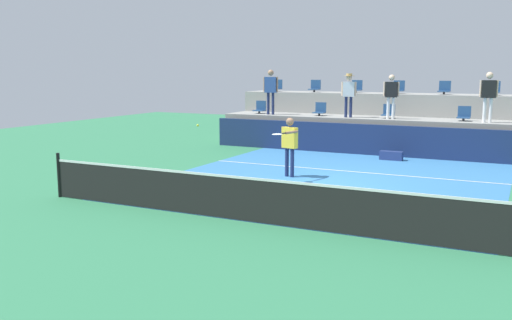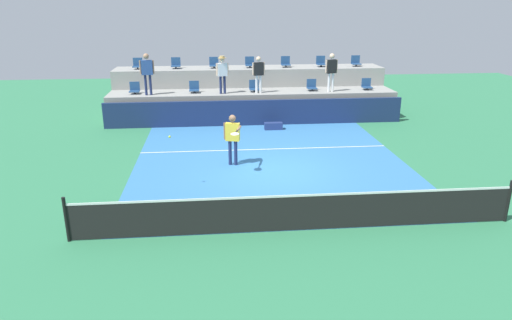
# 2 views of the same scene
# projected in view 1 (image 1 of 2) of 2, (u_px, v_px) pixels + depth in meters

# --- Properties ---
(ground_plane) EXTENTS (40.00, 40.00, 0.00)m
(ground_plane) POSITION_uv_depth(u_px,v_px,m) (321.00, 186.00, 14.65)
(ground_plane) COLOR #2D754C
(court_inner_paint) EXTENTS (9.00, 10.00, 0.01)m
(court_inner_paint) POSITION_uv_depth(u_px,v_px,m) (333.00, 179.00, 15.54)
(court_inner_paint) COLOR teal
(court_inner_paint) RESTS_ON ground_plane
(court_service_line) EXTENTS (9.00, 0.06, 0.00)m
(court_service_line) POSITION_uv_depth(u_px,v_px,m) (348.00, 171.00, 16.77)
(court_service_line) COLOR white
(court_service_line) RESTS_ON ground_plane
(tennis_net) EXTENTS (10.48, 0.08, 1.07)m
(tennis_net) POSITION_uv_depth(u_px,v_px,m) (253.00, 198.00, 11.03)
(tennis_net) COLOR black
(tennis_net) RESTS_ON ground_plane
(sponsor_backboard) EXTENTS (13.00, 0.16, 1.10)m
(sponsor_backboard) POSITION_uv_depth(u_px,v_px,m) (378.00, 140.00, 19.87)
(sponsor_backboard) COLOR navy
(sponsor_backboard) RESTS_ON ground_plane
(seating_tier_lower) EXTENTS (13.00, 1.80, 1.25)m
(seating_tier_lower) POSITION_uv_depth(u_px,v_px,m) (387.00, 134.00, 21.01)
(seating_tier_lower) COLOR gray
(seating_tier_lower) RESTS_ON ground_plane
(seating_tier_upper) EXTENTS (13.00, 1.80, 2.10)m
(seating_tier_upper) POSITION_uv_depth(u_px,v_px,m) (398.00, 120.00, 22.54)
(seating_tier_upper) COLOR gray
(seating_tier_upper) RESTS_ON ground_plane
(stadium_chair_lower_far_left) EXTENTS (0.44, 0.40, 0.52)m
(stadium_chair_lower_far_left) POSITION_uv_depth(u_px,v_px,m) (260.00, 108.00, 23.14)
(stadium_chair_lower_far_left) COLOR #2D2D33
(stadium_chair_lower_far_left) RESTS_ON seating_tier_lower
(stadium_chair_lower_left) EXTENTS (0.44, 0.40, 0.52)m
(stadium_chair_lower_left) POSITION_uv_depth(u_px,v_px,m) (320.00, 110.00, 21.99)
(stadium_chair_lower_left) COLOR #2D2D33
(stadium_chair_lower_left) RESTS_ON seating_tier_lower
(stadium_chair_lower_center) EXTENTS (0.44, 0.40, 0.52)m
(stadium_chair_lower_center) POSITION_uv_depth(u_px,v_px,m) (389.00, 112.00, 20.80)
(stadium_chair_lower_center) COLOR #2D2D33
(stadium_chair_lower_center) RESTS_ON seating_tier_lower
(stadium_chair_lower_right) EXTENTS (0.44, 0.40, 0.52)m
(stadium_chair_lower_right) POSITION_uv_depth(u_px,v_px,m) (464.00, 115.00, 19.64)
(stadium_chair_lower_right) COLOR #2D2D33
(stadium_chair_lower_right) RESTS_ON seating_tier_lower
(stadium_chair_upper_far_left) EXTENTS (0.44, 0.40, 0.52)m
(stadium_chair_upper_far_left) POSITION_uv_depth(u_px,v_px,m) (277.00, 86.00, 24.62)
(stadium_chair_upper_far_left) COLOR #2D2D33
(stadium_chair_upper_far_left) RESTS_ON seating_tier_upper
(stadium_chair_upper_left) EXTENTS (0.44, 0.40, 0.52)m
(stadium_chair_upper_left) POSITION_uv_depth(u_px,v_px,m) (315.00, 87.00, 23.84)
(stadium_chair_upper_left) COLOR #2D2D33
(stadium_chair_upper_left) RESTS_ON seating_tier_upper
(stadium_chair_upper_mid_left) EXTENTS (0.44, 0.40, 0.52)m
(stadium_chair_upper_mid_left) POSITION_uv_depth(u_px,v_px,m) (356.00, 88.00, 23.04)
(stadium_chair_upper_mid_left) COLOR #2D2D33
(stadium_chair_upper_mid_left) RESTS_ON seating_tier_upper
(stadium_chair_upper_center) EXTENTS (0.44, 0.40, 0.52)m
(stadium_chair_upper_center) POSITION_uv_depth(u_px,v_px,m) (399.00, 88.00, 22.28)
(stadium_chair_upper_center) COLOR #2D2D33
(stadium_chair_upper_center) RESTS_ON seating_tier_upper
(stadium_chair_upper_mid_right) EXTENTS (0.44, 0.40, 0.52)m
(stadium_chair_upper_mid_right) POSITION_uv_depth(u_px,v_px,m) (444.00, 89.00, 21.51)
(stadium_chair_upper_mid_right) COLOR #2D2D33
(stadium_chair_upper_mid_right) RESTS_ON seating_tier_upper
(stadium_chair_upper_right) EXTENTS (0.44, 0.40, 0.52)m
(stadium_chair_upper_right) POSITION_uv_depth(u_px,v_px,m) (494.00, 89.00, 20.74)
(stadium_chair_upper_right) COLOR #2D2D33
(stadium_chair_upper_right) RESTS_ON seating_tier_upper
(tennis_player) EXTENTS (0.58, 1.27, 1.69)m
(tennis_player) POSITION_uv_depth(u_px,v_px,m) (289.00, 141.00, 15.74)
(tennis_player) COLOR navy
(tennis_player) RESTS_ON ground_plane
(spectator_in_grey) EXTENTS (0.62, 0.26, 1.79)m
(spectator_in_grey) POSITION_uv_depth(u_px,v_px,m) (271.00, 87.00, 22.37)
(spectator_in_grey) COLOR navy
(spectator_in_grey) RESTS_ON seating_tier_lower
(spectator_with_hat) EXTENTS (0.57, 0.46, 1.66)m
(spectator_with_hat) POSITION_uv_depth(u_px,v_px,m) (349.00, 91.00, 20.97)
(spectator_with_hat) COLOR navy
(spectator_with_hat) RESTS_ON seating_tier_lower
(spectator_leaning_on_rail) EXTENTS (0.57, 0.27, 1.62)m
(spectator_leaning_on_rail) POSITION_uv_depth(u_px,v_px,m) (391.00, 93.00, 20.27)
(spectator_leaning_on_rail) COLOR white
(spectator_leaning_on_rail) RESTS_ON seating_tier_lower
(spectator_in_white) EXTENTS (0.60, 0.28, 1.71)m
(spectator_in_white) POSITION_uv_depth(u_px,v_px,m) (489.00, 92.00, 18.82)
(spectator_in_white) COLOR white
(spectator_in_white) RESTS_ON seating_tier_lower
(tennis_ball) EXTENTS (0.07, 0.07, 0.07)m
(tennis_ball) POSITION_uv_depth(u_px,v_px,m) (198.00, 125.00, 14.78)
(tennis_ball) COLOR #CCE033
(equipment_bag) EXTENTS (0.76, 0.28, 0.30)m
(equipment_bag) POSITION_uv_depth(u_px,v_px,m) (391.00, 156.00, 18.90)
(equipment_bag) COLOR navy
(equipment_bag) RESTS_ON ground_plane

